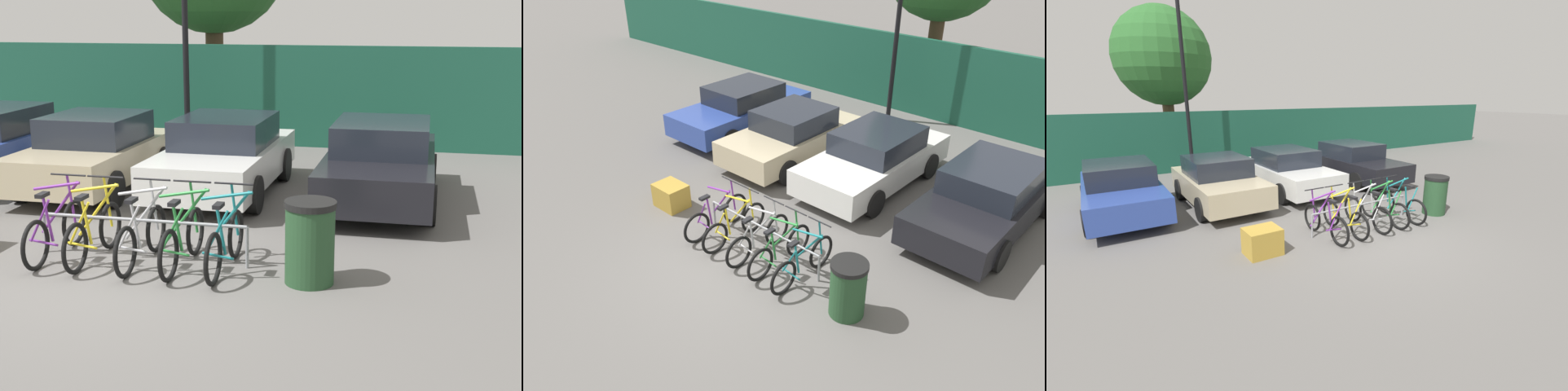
{
  "view_description": "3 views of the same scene",
  "coord_description": "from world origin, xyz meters",
  "views": [
    {
      "loc": [
        3.78,
        -7.91,
        3.21
      ],
      "look_at": [
        1.65,
        1.27,
        0.82
      ],
      "focal_mm": 50.0,
      "sensor_mm": 36.0,
      "label": 1
    },
    {
      "loc": [
        6.04,
        -5.15,
        5.99
      ],
      "look_at": [
        -0.0,
        1.51,
        0.83
      ],
      "focal_mm": 35.0,
      "sensor_mm": 36.0,
      "label": 2
    },
    {
      "loc": [
        -5.22,
        -5.43,
        3.11
      ],
      "look_at": [
        -1.07,
        1.17,
        0.85
      ],
      "focal_mm": 24.0,
      "sensor_mm": 36.0,
      "label": 3
    }
  ],
  "objects": [
    {
      "name": "hoarding_wall",
      "position": [
        0.0,
        9.5,
        1.22
      ],
      "size": [
        36.0,
        0.16,
        2.45
      ],
      "primitive_type": "cube",
      "color": "#19513D",
      "rests_on": "ground"
    },
    {
      "name": "trash_bin",
      "position": [
        2.47,
        0.34,
        0.52
      ],
      "size": [
        0.63,
        0.63,
        1.03
      ],
      "color": "#234728",
      "rests_on": "ground"
    },
    {
      "name": "car_black",
      "position": [
        3.02,
        4.52,
        0.69
      ],
      "size": [
        1.91,
        4.44,
        1.4
      ],
      "color": "black",
      "rests_on": "ground"
    },
    {
      "name": "cargo_crate",
      "position": [
        -2.54,
        0.51,
        0.28
      ],
      "size": [
        0.7,
        0.56,
        0.55
      ],
      "primitive_type": "cube",
      "color": "#B28C33",
      "rests_on": "ground"
    },
    {
      "name": "bicycle_teal",
      "position": [
        1.36,
        0.53,
        0.38
      ],
      "size": [
        0.68,
        1.71,
        1.05
      ],
      "rotation": [
        0.0,
        0.0,
        -0.0
      ],
      "color": "black",
      "rests_on": "ground"
    },
    {
      "name": "bicycle_yellow",
      "position": [
        -0.45,
        0.53,
        0.38
      ],
      "size": [
        0.68,
        1.71,
        1.05
      ],
      "rotation": [
        0.0,
        0.0,
        0.02
      ],
      "color": "black",
      "rests_on": "ground"
    },
    {
      "name": "car_beige",
      "position": [
        -2.18,
        4.23,
        0.69
      ],
      "size": [
        1.91,
        3.94,
        1.4
      ],
      "color": "#C1B28E",
      "rests_on": "ground"
    },
    {
      "name": "car_white",
      "position": [
        0.22,
        4.51,
        0.69
      ],
      "size": [
        1.91,
        4.27,
        1.4
      ],
      "color": "silver",
      "rests_on": "ground"
    },
    {
      "name": "car_blue",
      "position": [
        -4.64,
        4.76,
        0.69
      ],
      "size": [
        1.91,
        4.35,
        1.4
      ],
      "color": "#2D479E",
      "rests_on": "ground"
    },
    {
      "name": "bicycle_green",
      "position": [
        0.79,
        0.53,
        0.38
      ],
      "size": [
        0.68,
        1.71,
        1.05
      ],
      "rotation": [
        0.0,
        0.0,
        0.04
      ],
      "color": "black",
      "rests_on": "ground"
    },
    {
      "name": "bicycle_purple",
      "position": [
        -1.0,
        0.53,
        0.38
      ],
      "size": [
        0.68,
        1.71,
        1.05
      ],
      "rotation": [
        0.0,
        0.0,
        0.03
      ],
      "color": "black",
      "rests_on": "ground"
    },
    {
      "name": "bicycle_silver",
      "position": [
        0.22,
        0.53,
        0.38
      ],
      "size": [
        0.68,
        1.71,
        1.05
      ],
      "rotation": [
        0.0,
        0.0,
        0.03
      ],
      "color": "black",
      "rests_on": "ground"
    },
    {
      "name": "ground_plane",
      "position": [
        0.0,
        0.0,
        0.0
      ],
      "size": [
        120.0,
        120.0,
        0.0
      ],
      "primitive_type": "plane",
      "color": "#605E5B"
    },
    {
      "name": "bike_rack",
      "position": [
        0.18,
        0.68,
        0.47
      ],
      "size": [
        2.9,
        0.04,
        0.57
      ],
      "color": "gray",
      "rests_on": "ground"
    }
  ]
}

